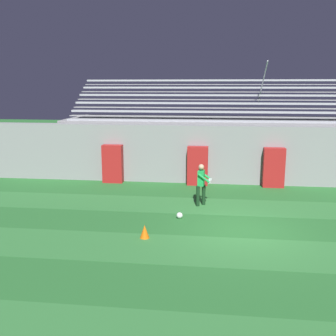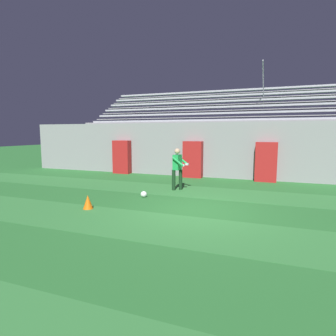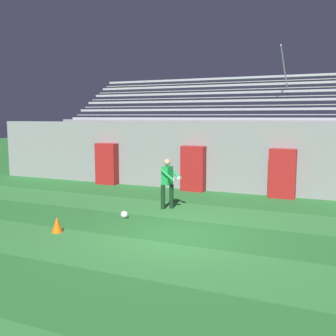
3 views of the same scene
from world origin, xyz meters
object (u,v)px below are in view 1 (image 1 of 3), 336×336
object	(u,v)px
padding_pillar_gate_left	(198,166)
padding_pillar_gate_right	(274,168)
soccer_ball	(180,215)
traffic_cone	(145,232)
padding_pillar_far_left	(113,164)
goalkeeper	(201,182)

from	to	relation	value
padding_pillar_gate_left	padding_pillar_gate_right	distance (m)	3.54
padding_pillar_gate_left	soccer_ball	xyz separation A→B (m)	(-0.41, -4.96, -0.82)
padding_pillar_gate_left	traffic_cone	world-z (taller)	padding_pillar_gate_left
padding_pillar_gate_right	traffic_cone	size ratio (longest dim) A/B	4.41
padding_pillar_far_left	goalkeeper	distance (m)	5.53
padding_pillar_gate_right	padding_pillar_far_left	size ratio (longest dim) A/B	1.00
padding_pillar_gate_left	padding_pillar_far_left	distance (m)	4.13
traffic_cone	soccer_ball	bearing A→B (deg)	65.02
padding_pillar_gate_left	goalkeeper	size ratio (longest dim) A/B	1.11
goalkeeper	padding_pillar_far_left	bearing A→B (deg)	143.25
padding_pillar_gate_left	soccer_ball	size ratio (longest dim) A/B	8.41
traffic_cone	padding_pillar_gate_right	bearing A→B (deg)	54.92
padding_pillar_gate_right	traffic_cone	bearing A→B (deg)	-125.08
soccer_ball	padding_pillar_gate_left	bearing A→B (deg)	85.27
padding_pillar_gate_right	padding_pillar_far_left	bearing A→B (deg)	180.00
padding_pillar_gate_left	padding_pillar_far_left	size ratio (longest dim) A/B	1.00
padding_pillar_gate_right	goalkeeper	xyz separation A→B (m)	(-3.24, -3.31, 0.03)
padding_pillar_far_left	traffic_cone	distance (m)	7.51
soccer_ball	goalkeeper	bearing A→B (deg)	66.72
goalkeeper	traffic_cone	size ratio (longest dim) A/B	3.98
goalkeeper	soccer_ball	bearing A→B (deg)	-113.28
padding_pillar_gate_right	soccer_ball	xyz separation A→B (m)	(-3.95, -4.96, -0.82)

